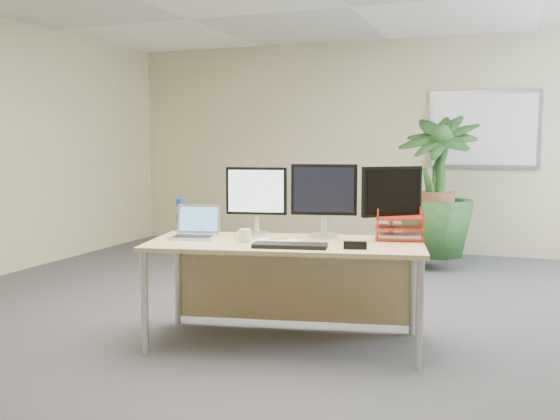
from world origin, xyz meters
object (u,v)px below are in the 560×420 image
(desk, at_px, (287,261))
(laptop, at_px, (196,229))
(monitor_left, at_px, (256,196))
(monitor_right, at_px, (324,195))
(floor_plant, at_px, (436,202))

(desk, relative_size, laptop, 5.42)
(monitor_left, bearing_deg, laptop, -143.99)
(desk, relative_size, monitor_right, 3.81)
(desk, xyz_separation_m, floor_plant, (0.70, 2.91, 0.18))
(floor_plant, bearing_deg, monitor_right, -100.29)
(desk, distance_m, floor_plant, 3.00)
(desk, bearing_deg, monitor_right, 42.50)
(desk, height_order, monitor_right, monitor_right)
(desk, distance_m, monitor_left, 0.54)
(monitor_right, bearing_deg, monitor_left, -172.50)
(desk, xyz_separation_m, laptop, (-0.65, -0.14, 0.21))
(desk, bearing_deg, monitor_left, 155.95)
(monitor_left, relative_size, monitor_right, 0.95)
(desk, distance_m, monitor_right, 0.53)
(desk, height_order, laptop, laptop)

